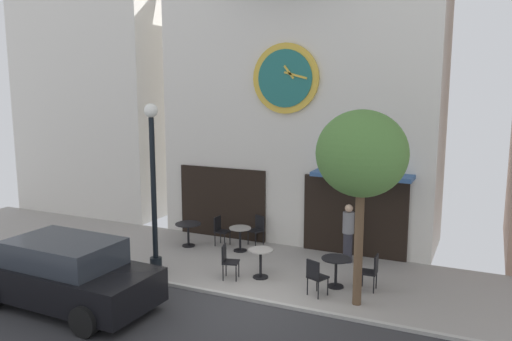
{
  "coord_description": "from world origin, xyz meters",
  "views": [
    {
      "loc": [
        4.72,
        -10.16,
        4.95
      ],
      "look_at": [
        -0.94,
        2.15,
        2.68
      ],
      "focal_mm": 36.16,
      "sensor_mm": 36.0,
      "label": 1
    }
  ],
  "objects": [
    {
      "name": "ground_plane",
      "position": [
        0.0,
        -0.48,
        -0.02
      ],
      "size": [
        26.32,
        9.58,
        0.13
      ],
      "color": "gray"
    },
    {
      "name": "clock_building",
      "position": [
        -0.94,
        5.62,
        5.47
      ],
      "size": [
        8.73,
        4.01,
        10.56
      ],
      "color": "silver",
      "rests_on": "ground_plane"
    },
    {
      "name": "neighbor_building_left",
      "position": [
        -9.46,
        6.17,
        7.66
      ],
      "size": [
        6.1,
        3.75,
        15.32
      ],
      "color": "silver",
      "rests_on": "ground_plane"
    },
    {
      "name": "street_lamp",
      "position": [
        -3.27,
        0.76,
        2.27
      ],
      "size": [
        0.36,
        0.36,
        4.47
      ],
      "color": "black",
      "rests_on": "ground_plane"
    },
    {
      "name": "street_tree",
      "position": [
        2.17,
        0.88,
        3.43
      ],
      "size": [
        2.02,
        1.82,
        4.43
      ],
      "color": "brown",
      "rests_on": "ground_plane"
    },
    {
      "name": "cafe_table_leftmost",
      "position": [
        -3.61,
        2.94,
        0.54
      ],
      "size": [
        0.79,
        0.79,
        0.72
      ],
      "color": "black",
      "rests_on": "ground_plane"
    },
    {
      "name": "cafe_table_rightmost",
      "position": [
        -1.94,
        3.18,
        0.5
      ],
      "size": [
        0.66,
        0.66,
        0.73
      ],
      "color": "black",
      "rests_on": "ground_plane"
    },
    {
      "name": "cafe_table_near_door",
      "position": [
        -0.49,
        1.46,
        0.51
      ],
      "size": [
        0.65,
        0.65,
        0.76
      ],
      "color": "black",
      "rests_on": "ground_plane"
    },
    {
      "name": "cafe_table_center_left",
      "position": [
        1.45,
        1.66,
        0.53
      ],
      "size": [
        0.72,
        0.72,
        0.74
      ],
      "color": "black",
      "rests_on": "ground_plane"
    },
    {
      "name": "cafe_chair_facing_wall",
      "position": [
        -1.23,
        1.04,
        0.53
      ],
      "size": [
        0.49,
        0.49,
        0.9
      ],
      "color": "black",
      "rests_on": "ground_plane"
    },
    {
      "name": "cafe_chair_by_entrance",
      "position": [
        -2.76,
        3.43,
        0.53
      ],
      "size": [
        0.41,
        0.41,
        0.9
      ],
      "color": "black",
      "rests_on": "ground_plane"
    },
    {
      "name": "cafe_chair_facing_street",
      "position": [
        1.17,
        0.91,
        0.53
      ],
      "size": [
        0.53,
        0.53,
        0.9
      ],
      "color": "black",
      "rests_on": "ground_plane"
    },
    {
      "name": "cafe_chair_left_end",
      "position": [
        -1.75,
        4.02,
        0.53
      ],
      "size": [
        0.52,
        0.52,
        0.9
      ],
      "color": "black",
      "rests_on": "ground_plane"
    },
    {
      "name": "cafe_chair_outer",
      "position": [
        2.3,
        1.81,
        0.53
      ],
      "size": [
        0.41,
        0.41,
        0.9
      ],
      "color": "black",
      "rests_on": "ground_plane"
    },
    {
      "name": "pedestrian_grey",
      "position": [
        1.25,
        3.56,
        0.86
      ],
      "size": [
        0.45,
        0.45,
        1.67
      ],
      "color": "#2D2D38",
      "rests_on": "ground_plane"
    },
    {
      "name": "parked_car_black",
      "position": [
        -3.76,
        -1.95,
        0.76
      ],
      "size": [
        4.35,
        2.12,
        1.55
      ],
      "color": "black",
      "rests_on": "ground_plane"
    }
  ]
}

